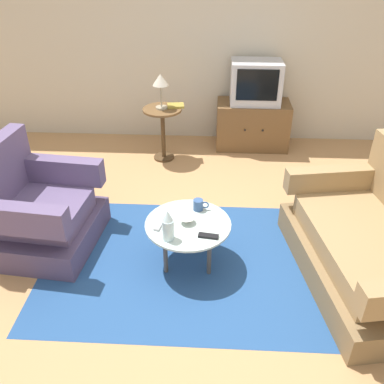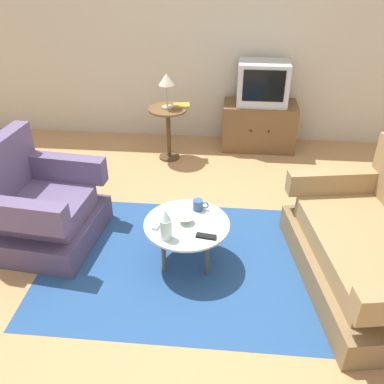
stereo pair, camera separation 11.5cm
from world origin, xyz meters
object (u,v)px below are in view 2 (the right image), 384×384
(vase, at_px, (166,225))
(bowl, at_px, (186,220))
(armchair, at_px, (40,209))
(couch, at_px, (376,252))
(tv_stand, at_px, (259,126))
(mug, at_px, (198,205))
(tv_remote_silver, at_px, (158,223))
(side_table, at_px, (168,123))
(coffee_table, at_px, (187,227))
(book, at_px, (181,105))
(television, at_px, (263,83))
(table_lamp, at_px, (166,82))
(tv_remote_dark, at_px, (206,236))

(vase, distance_m, bowl, 0.26)
(armchair, relative_size, couch, 0.59)
(tv_stand, bearing_deg, vase, -107.94)
(mug, xyz_separation_m, tv_remote_silver, (-0.30, -0.23, -0.04))
(bowl, bearing_deg, tv_stand, 73.35)
(side_table, relative_size, tv_remote_silver, 3.71)
(side_table, relative_size, mug, 4.86)
(coffee_table, xyz_separation_m, book, (-0.27, 1.98, 0.29))
(mug, bearing_deg, side_table, 106.23)
(vase, bearing_deg, couch, 3.98)
(armchair, xyz_separation_m, television, (2.00, 2.10, 0.52))
(television, height_order, vase, television)
(table_lamp, relative_size, mug, 3.03)
(vase, relative_size, tv_remote_silver, 1.47)
(couch, distance_m, table_lamp, 2.83)
(vase, bearing_deg, table_lamp, 97.82)
(tv_remote_dark, bearing_deg, side_table, -65.75)
(side_table, height_order, tv_remote_silver, side_table)
(side_table, distance_m, mug, 1.77)
(vase, xyz_separation_m, mug, (0.21, 0.40, -0.07))
(side_table, height_order, tv_remote_dark, side_table)
(bowl, relative_size, tv_remote_silver, 0.71)
(armchair, bearing_deg, book, 155.00)
(tv_stand, xyz_separation_m, television, (0.00, 0.00, 0.55))
(table_lamp, bearing_deg, couch, -46.60)
(television, distance_m, tv_remote_dark, 2.57)
(bowl, xyz_separation_m, book, (-0.26, 1.97, 0.22))
(side_table, distance_m, tv_remote_dark, 2.15)
(couch, distance_m, tv_remote_silver, 1.70)
(vase, bearing_deg, television, 72.06)
(television, height_order, table_lamp, television)
(television, distance_m, table_lamp, 1.18)
(side_table, bearing_deg, coffee_table, -77.56)
(mug, bearing_deg, bowl, -114.39)
(bowl, xyz_separation_m, tv_remote_silver, (-0.21, -0.04, -0.02))
(side_table, xyz_separation_m, table_lamp, (-0.01, 0.01, 0.50))
(tv_remote_silver, relative_size, book, 0.82)
(armchair, xyz_separation_m, coffee_table, (1.33, -0.21, 0.05))
(coffee_table, distance_m, mug, 0.23)
(couch, distance_m, television, 2.59)
(book, bearing_deg, table_lamp, -165.52)
(coffee_table, xyz_separation_m, mug, (0.08, 0.20, 0.09))
(couch, bearing_deg, mug, 68.48)
(television, xyz_separation_m, bowl, (-0.69, -2.31, -0.41))
(couch, height_order, tv_remote_silver, couch)
(book, bearing_deg, tv_stand, 11.25)
(couch, relative_size, tv_remote_silver, 9.70)
(armchair, bearing_deg, vase, 76.81)
(mug, relative_size, book, 0.63)
(armchair, height_order, bowl, armchair)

